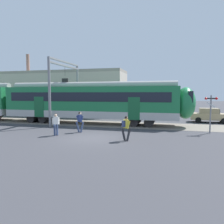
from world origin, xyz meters
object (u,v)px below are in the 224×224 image
at_px(parked_car_tan, 210,115).
at_px(crossing_signal, 211,108).
at_px(pedestrian_yellow, 126,126).
at_px(pedestrian_navy, 80,121).
at_px(commuter_train, 19,101).
at_px(pedestrian_white, 56,122).

xyz_separation_m(parked_car_tan, crossing_signal, (-1.11, -6.91, 1.23)).
bearing_deg(crossing_signal, pedestrian_yellow, -142.87).
relative_size(pedestrian_navy, parked_car_tan, 0.41).
height_order(commuter_train, pedestrian_yellow, commuter_train).
distance_m(commuter_train, pedestrian_navy, 11.01).
relative_size(pedestrian_white, pedestrian_yellow, 1.00).
distance_m(commuter_train, crossing_signal, 19.97).
xyz_separation_m(commuter_train, pedestrian_navy, (9.66, -5.13, -1.29)).
xyz_separation_m(commuter_train, crossing_signal, (19.77, -2.83, -0.24)).
distance_m(pedestrian_navy, crossing_signal, 10.42).
bearing_deg(pedestrian_navy, pedestrian_white, -125.86).
bearing_deg(commuter_train, parked_car_tan, 11.06).
distance_m(pedestrian_yellow, crossing_signal, 7.48).
relative_size(pedestrian_yellow, parked_car_tan, 0.41).
height_order(commuter_train, crossing_signal, commuter_train).
xyz_separation_m(pedestrian_yellow, parked_car_tan, (7.02, 11.38, -0.21)).
bearing_deg(pedestrian_navy, commuter_train, 152.00).
bearing_deg(crossing_signal, commuter_train, 171.87).
bearing_deg(parked_car_tan, pedestrian_yellow, -121.67).
bearing_deg(commuter_train, pedestrian_white, -38.89).
distance_m(pedestrian_white, crossing_signal, 12.05).
height_order(pedestrian_white, parked_car_tan, pedestrian_white).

